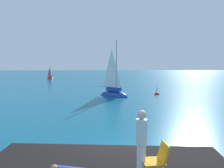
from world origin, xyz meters
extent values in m
plane|color=#0F5675|center=(0.00, 0.00, 0.00)|extent=(160.00, 160.00, 0.00)
ellipsoid|color=#193D99|center=(0.04, 14.89, 0.00)|extent=(3.50, 2.97, 1.19)
cube|color=#193D99|center=(0.04, 14.89, 0.79)|extent=(1.71, 1.55, 0.39)
cylinder|color=#B7B7BC|center=(0.30, 14.71, 3.29)|extent=(0.13, 0.13, 5.39)
cylinder|color=#B2B2B7|center=(-0.57, 15.33, 0.97)|extent=(1.81, 1.34, 0.10)
pyramid|color=white|center=(-0.19, 15.06, 3.07)|extent=(1.44, 1.06, 4.10)
ellipsoid|color=red|center=(-12.76, 36.77, 0.00)|extent=(1.40, 1.63, 0.56)
cube|color=red|center=(-12.76, 36.77, 0.37)|extent=(0.73, 0.80, 0.18)
cylinder|color=#B7B7BC|center=(-12.67, 36.90, 1.54)|extent=(0.06, 0.06, 2.53)
cylinder|color=#B2B2B7|center=(-12.96, 36.49, 0.46)|extent=(0.64, 0.84, 0.05)
pyramid|color=#DB4C38|center=(-12.83, 36.67, 1.44)|extent=(0.50, 0.67, 1.92)
cylinder|color=white|center=(0.25, -3.36, 1.46)|extent=(0.22, 0.22, 0.80)
cylinder|color=white|center=(0.25, -3.36, 2.16)|extent=(0.28, 0.28, 0.60)
sphere|color=beige|center=(0.25, -3.36, 2.57)|extent=(0.22, 0.22, 0.22)
cube|color=orange|center=(0.53, -3.40, 1.41)|extent=(0.57, 0.54, 0.04)
cube|color=orange|center=(0.79, -3.37, 1.64)|extent=(0.20, 0.49, 0.45)
cylinder|color=silver|center=(0.79, -3.37, 1.24)|extent=(0.04, 0.04, 0.35)
sphere|color=red|center=(4.99, 15.89, 0.00)|extent=(0.56, 0.56, 0.56)
cylinder|color=black|center=(4.99, 15.89, 0.55)|extent=(0.06, 0.06, 0.60)
camera|label=1|loc=(-0.55, -8.40, 3.86)|focal=34.60mm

